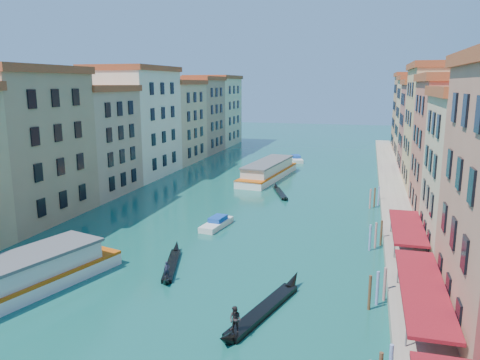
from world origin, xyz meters
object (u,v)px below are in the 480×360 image
object	(u,v)px
vaporetto_near	(3,284)
gondola_right	(262,309)
vaporetto_far	(268,171)
gondola_fore	(172,264)

from	to	relation	value
vaporetto_near	gondola_right	size ratio (longest dim) A/B	1.73
vaporetto_near	vaporetto_far	size ratio (longest dim) A/B	1.00
vaporetto_far	gondola_fore	xyz separation A→B (m)	(-0.01, -45.76, -1.12)
gondola_fore	gondola_right	world-z (taller)	gondola_right
vaporetto_near	gondola_right	xyz separation A→B (m)	(21.24, 3.33, -0.96)
vaporetto_far	gondola_right	distance (m)	53.92
gondola_fore	gondola_right	distance (m)	12.85
gondola_right	gondola_fore	bearing A→B (deg)	162.30
gondola_fore	gondola_right	xyz separation A→B (m)	(10.72, -7.08, 0.15)
gondola_fore	vaporetto_near	bearing A→B (deg)	-151.95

